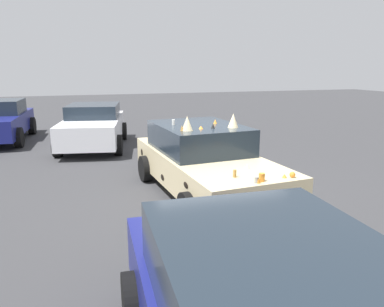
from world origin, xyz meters
TOP-DOWN VIEW (x-y plane):
  - ground_plane at (0.00, 0.00)m, footprint 60.00×60.00m
  - art_car_decorated at (0.10, 0.01)m, footprint 4.53×2.31m
  - parked_sedan_near_left at (5.55, 1.95)m, footprint 4.29×2.55m

SIDE VIEW (x-z plane):
  - ground_plane at x=0.00m, z-range 0.00..0.00m
  - parked_sedan_near_left at x=5.55m, z-range 0.01..1.42m
  - art_car_decorated at x=0.10m, z-range -0.13..1.57m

